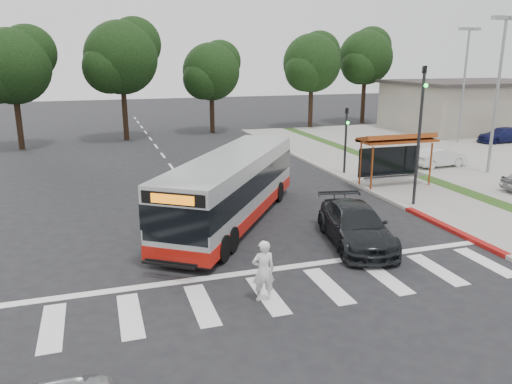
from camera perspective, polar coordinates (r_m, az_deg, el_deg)
name	(u,v)px	position (r m, az deg, el deg)	size (l,w,h in m)	color
ground	(225,239)	(19.60, -3.51, -5.37)	(140.00, 140.00, 0.00)	black
sidewalk_east	(369,174)	(30.86, 12.76, 2.05)	(4.00, 40.00, 0.12)	gray
curb_east	(339,176)	(29.90, 9.45, 1.83)	(0.30, 40.00, 0.15)	#9E9991
curb_east_red	(452,230)	(21.86, 21.48, -4.02)	(0.32, 6.00, 0.15)	maroon
parking_lot	(503,156)	(39.69, 26.40, 3.69)	(18.00, 36.00, 0.10)	gray
commercial_building	(469,107)	(52.88, 23.20, 8.90)	(14.00, 10.00, 4.40)	#A19887
building_roof_cap	(472,82)	(52.72, 23.47, 11.43)	(14.60, 10.60, 0.30)	#383330
crosswalk_ladder	(267,295)	(15.20, 1.32, -11.66)	(18.00, 2.60, 0.01)	silver
bus_shelter	(396,144)	(27.91, 15.68, 5.29)	(4.20, 1.60, 2.86)	#903F18
traffic_signal_ne_tall	(420,125)	(24.08, 18.25, 7.29)	(0.18, 0.37, 6.50)	black
traffic_signal_ne_short	(346,134)	(30.15, 10.24, 6.56)	(0.18, 0.37, 4.00)	black
lot_light_front	(500,74)	(32.76, 26.07, 12.00)	(1.90, 0.35, 9.01)	gray
lot_light_mid	(465,70)	(44.22, 22.81, 12.78)	(1.90, 0.35, 9.01)	gray
tree_ne_a	(312,62)	(50.27, 6.45, 14.53)	(6.16, 5.74, 9.30)	black
tree_ne_b	(366,57)	(55.24, 12.45, 14.88)	(6.16, 5.74, 10.02)	black
tree_north_a	(122,56)	(43.94, -15.06, 14.74)	(6.60, 6.15, 10.17)	black
tree_north_b	(212,71)	(47.08, -5.08, 13.64)	(5.72, 5.33, 8.43)	black
tree_north_c	(13,65)	(42.22, -26.00, 12.91)	(6.16, 5.74, 9.30)	black
transit_bus	(232,189)	(21.20, -2.75, 0.33)	(2.42, 11.18, 2.89)	#B6B9BB
pedestrian	(263,271)	(14.52, 0.85, -8.99)	(0.67, 0.44, 1.85)	white
dark_sedan	(356,226)	(19.17, 11.33, -3.78)	(2.06, 5.07, 1.47)	black
parked_car_1	(439,157)	(33.91, 20.23, 3.74)	(1.25, 3.60, 1.19)	silver
parked_car_3	(502,135)	(45.75, 26.31, 5.86)	(1.69, 4.16, 1.21)	#161A4D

